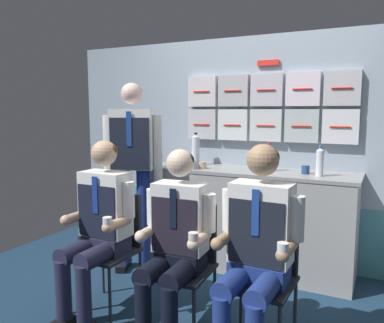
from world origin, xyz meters
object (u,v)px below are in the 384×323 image
folding_chair_center (185,253)px  espresso_cup_small (305,170)px  crew_member_left (98,221)px  crew_member_right (256,243)px  water_bottle_tall (320,162)px  crew_member_standing (133,160)px  crew_member_center (175,239)px  folding_chair_right (264,264)px  folding_chair_left (113,238)px

folding_chair_center → espresso_cup_small: 1.34m
crew_member_left → folding_chair_center: crew_member_left is taller
crew_member_right → water_bottle_tall: 1.23m
crew_member_left → crew_member_standing: crew_member_standing is taller
crew_member_center → folding_chair_right: (0.51, 0.22, -0.15)m
folding_chair_center → water_bottle_tall: 1.37m
folding_chair_right → crew_member_standing: bearing=156.8°
folding_chair_center → espresso_cup_small: espresso_cup_small is taller
crew_member_center → folding_chair_right: bearing=23.0°
crew_member_center → espresso_cup_small: crew_member_center is taller
crew_member_left → crew_member_right: crew_member_right is taller
water_bottle_tall → espresso_cup_small: size_ratio=3.57×
folding_chair_right → crew_member_standing: (-1.40, 0.60, 0.50)m
crew_member_center → espresso_cup_small: bearing=67.2°
folding_chair_center → crew_member_right: 0.56m
folding_chair_left → crew_member_standing: crew_member_standing is taller
crew_member_right → crew_member_center: bearing=-173.4°
espresso_cup_small → crew_member_left: bearing=-133.3°
crew_member_left → crew_member_standing: bearing=107.7°
crew_member_center → water_bottle_tall: crew_member_center is taller
folding_chair_center → crew_member_standing: bearing=143.2°
crew_member_right → espresso_cup_small: crew_member_right is taller
folding_chair_right → crew_member_right: bearing=-91.4°
folding_chair_center → espresso_cup_small: bearing=63.9°
crew_member_right → folding_chair_center: bearing=168.7°
crew_member_center → crew_member_standing: 1.26m
crew_member_standing → crew_member_right: bearing=-28.5°
folding_chair_left → water_bottle_tall: (1.31, 1.03, 0.53)m
crew_member_right → water_bottle_tall: bearing=82.2°
crew_member_right → water_bottle_tall: crew_member_right is taller
crew_member_right → crew_member_standing: 1.62m
crew_member_left → crew_member_right: size_ratio=0.99×
folding_chair_center → crew_member_right: crew_member_right is taller
folding_chair_center → crew_member_center: size_ratio=0.69×
crew_member_left → water_bottle_tall: crew_member_left is taller
crew_member_left → crew_member_right: bearing=0.9°
water_bottle_tall → espresso_cup_small: 0.16m
folding_chair_left → crew_member_center: 0.68m
water_bottle_tall → crew_member_center: bearing=-118.6°
crew_member_standing → water_bottle_tall: bearing=14.8°
water_bottle_tall → espresso_cup_small: water_bottle_tall is taller
espresso_cup_small → crew_member_right: bearing=-91.6°
crew_member_center → espresso_cup_small: size_ratio=17.19×
folding_chair_center → crew_member_right: bearing=-11.3°
folding_chair_center → crew_member_center: 0.22m
crew_member_center → folding_chair_right: 0.58m
crew_member_left → crew_member_right: (1.15, 0.02, 0.01)m
crew_member_left → water_bottle_tall: size_ratio=4.94×
crew_member_center → water_bottle_tall: 1.45m
crew_member_center → crew_member_standing: bearing=137.3°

